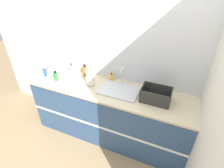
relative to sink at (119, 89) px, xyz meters
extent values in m
plane|color=tan|center=(-0.15, -0.34, -0.95)|extent=(12.00, 12.00, 0.00)
cube|color=silver|center=(-0.15, 0.32, 0.35)|extent=(4.82, 0.06, 2.60)
cube|color=beige|center=(1.09, -0.02, 0.35)|extent=(0.06, 2.63, 2.60)
cube|color=#33517A|center=(-0.15, -0.02, -0.50)|extent=(2.42, 0.63, 0.90)
cube|color=white|center=(-0.15, -0.33, -0.50)|extent=(2.42, 0.01, 0.04)
cube|color=beige|center=(-0.15, -0.02, -0.03)|extent=(2.44, 0.65, 0.03)
cube|color=silver|center=(0.00, -0.01, -0.01)|extent=(0.56, 0.38, 0.02)
cylinder|color=silver|center=(0.00, 0.16, 0.14)|extent=(0.02, 0.02, 0.27)
cylinder|color=silver|center=(0.00, 0.09, 0.27)|extent=(0.02, 0.15, 0.02)
cylinder|color=#4C4C51|center=(-0.45, -0.02, -0.01)|extent=(0.09, 0.09, 0.01)
cylinder|color=white|center=(-0.45, -0.02, 0.10)|extent=(0.12, 0.12, 0.22)
cube|color=#2D2D2D|center=(0.51, -0.02, -0.01)|extent=(0.38, 0.25, 0.01)
cube|color=#2D2D2D|center=(0.51, -0.14, 0.08)|extent=(0.38, 0.01, 0.17)
cube|color=#2D2D2D|center=(0.51, 0.09, 0.08)|extent=(0.38, 0.01, 0.17)
cube|color=#2D2D2D|center=(0.33, -0.02, 0.08)|extent=(0.01, 0.25, 0.17)
cube|color=#2D2D2D|center=(0.70, -0.02, 0.08)|extent=(0.01, 0.25, 0.17)
cylinder|color=#B26B19|center=(-0.66, 0.18, 0.06)|extent=(0.07, 0.07, 0.16)
cylinder|color=black|center=(-0.66, 0.18, 0.16)|extent=(0.04, 0.04, 0.04)
cylinder|color=silver|center=(-0.89, 0.15, 0.06)|extent=(0.06, 0.06, 0.15)
cylinder|color=#334C9E|center=(-0.89, 0.15, 0.15)|extent=(0.03, 0.03, 0.03)
cylinder|color=#2D56B7|center=(-1.24, -0.09, 0.05)|extent=(0.06, 0.06, 0.14)
cylinder|color=silver|center=(-1.24, -0.09, 0.14)|extent=(0.03, 0.03, 0.03)
cylinder|color=#2D8C3D|center=(-1.00, -0.12, 0.04)|extent=(0.07, 0.07, 0.13)
cylinder|color=black|center=(-1.00, -0.12, 0.12)|extent=(0.04, 0.04, 0.03)
cylinder|color=gold|center=(-0.22, 0.22, 0.03)|extent=(0.06, 0.06, 0.10)
cylinder|color=black|center=(-0.22, 0.22, 0.09)|extent=(0.03, 0.03, 0.02)
camera|label=1|loc=(0.71, -1.91, 1.40)|focal=28.00mm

